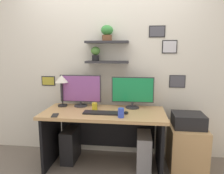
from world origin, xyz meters
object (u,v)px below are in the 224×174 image
object	(u,v)px
desk	(105,126)
cell_phone	(55,115)
monitor_right	(133,91)
desk_lamp	(62,82)
computer_mouse	(126,113)
pen_cup	(95,107)
printer	(188,120)
drawer_cabinet	(186,148)
computer_tower_left	(71,144)
keyboard	(101,113)
computer_tower_right	(144,151)
water_cup	(121,113)
monitor_left	(81,90)

from	to	relation	value
desk	cell_phone	size ratio (longest dim) A/B	11.05
monitor_right	desk_lamp	size ratio (longest dim) A/B	1.29
desk	computer_mouse	xyz separation A→B (m)	(0.29, -0.13, 0.23)
cell_phone	desk_lamp	bearing A→B (deg)	86.27
pen_cup	printer	xyz separation A→B (m)	(1.19, 0.04, -0.15)
desk	pen_cup	xyz separation A→B (m)	(-0.12, -0.02, 0.26)
drawer_cabinet	computer_tower_left	world-z (taller)	drawer_cabinet
keyboard	computer_tower_left	distance (m)	0.74
computer_tower_left	computer_tower_right	xyz separation A→B (m)	(1.01, -0.08, 0.00)
monitor_right	water_cup	bearing A→B (deg)	-105.43
keyboard	computer_tower_left	bearing A→B (deg)	156.67
computer_mouse	desk_lamp	distance (m)	0.99
printer	computer_tower_left	size ratio (longest dim) A/B	0.84
cell_phone	printer	distance (m)	1.64
monitor_right	desk_lamp	xyz separation A→B (m)	(-0.97, -0.03, 0.12)
printer	computer_tower_right	size ratio (longest dim) A/B	0.83
monitor_left	computer_tower_left	xyz separation A→B (m)	(-0.13, -0.11, -0.75)
desk_lamp	monitor_right	bearing A→B (deg)	1.97
computer_tower_right	monitor_left	bearing A→B (deg)	167.48
drawer_cabinet	monitor_right	bearing A→B (deg)	168.02
cell_phone	computer_tower_left	world-z (taller)	cell_phone
keyboard	drawer_cabinet	distance (m)	1.19
drawer_cabinet	printer	bearing A→B (deg)	0.00
monitor_left	computer_tower_left	size ratio (longest dim) A/B	1.27
cell_phone	water_cup	distance (m)	0.79
water_cup	printer	bearing A→B (deg)	19.28
printer	monitor_right	bearing A→B (deg)	168.02
monitor_left	printer	bearing A→B (deg)	-6.00
drawer_cabinet	computer_tower_right	size ratio (longest dim) A/B	1.24
keyboard	cell_phone	distance (m)	0.55
computer_mouse	drawer_cabinet	xyz separation A→B (m)	(0.77, 0.14, -0.48)
water_cup	computer_tower_right	world-z (taller)	water_cup
keyboard	monitor_left	bearing A→B (deg)	137.46
desk	computer_mouse	world-z (taller)	computer_mouse
desk_lamp	desk	bearing A→B (deg)	-12.07
cell_phone	monitor_right	bearing A→B (deg)	15.31
desk	keyboard	world-z (taller)	keyboard
pen_cup	computer_tower_left	xyz separation A→B (m)	(-0.36, 0.08, -0.57)
monitor_right	keyboard	distance (m)	0.53
computer_tower_left	printer	bearing A→B (deg)	-1.44
computer_mouse	printer	distance (m)	0.79
monitor_left	printer	size ratio (longest dim) A/B	1.50
desk	monitor_right	bearing A→B (deg)	24.59
printer	cell_phone	bearing A→B (deg)	-168.81
monitor_left	monitor_right	xyz separation A→B (m)	(0.72, -0.00, -0.00)
computer_mouse	computer_tower_right	distance (m)	0.59
desk_lamp	computer_tower_right	world-z (taller)	desk_lamp
computer_tower_left	monitor_right	bearing A→B (deg)	7.42
monitor_left	computer_tower_left	distance (m)	0.77
computer_mouse	computer_tower_left	xyz separation A→B (m)	(-0.78, 0.18, -0.54)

